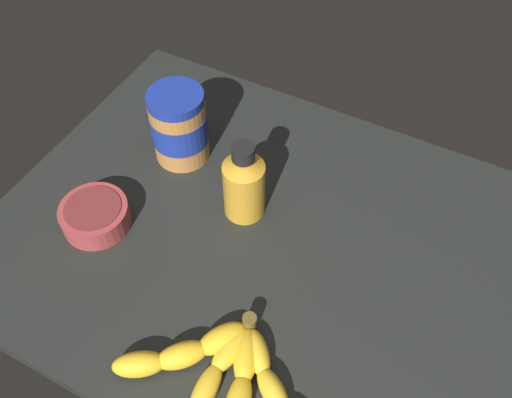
{
  "coord_description": "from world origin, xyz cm",
  "views": [
    {
      "loc": [
        21.12,
        -43.45,
        70.9
      ],
      "look_at": [
        -3.71,
        3.79,
        3.74
      ],
      "focal_mm": 38.76,
      "sensor_mm": 36.0,
      "label": 1
    }
  ],
  "objects_px": {
    "honey_bottle": "(244,184)",
    "peanut_butter_jar": "(179,126)",
    "banana_bunch": "(223,382)",
    "small_bowl": "(95,215)"
  },
  "relations": [
    {
      "from": "honey_bottle",
      "to": "peanut_butter_jar",
      "type": "bearing_deg",
      "value": 159.33
    },
    {
      "from": "peanut_butter_jar",
      "to": "honey_bottle",
      "type": "bearing_deg",
      "value": -20.67
    },
    {
      "from": "banana_bunch",
      "to": "small_bowl",
      "type": "bearing_deg",
      "value": 156.37
    },
    {
      "from": "banana_bunch",
      "to": "honey_bottle",
      "type": "distance_m",
      "value": 0.29
    },
    {
      "from": "banana_bunch",
      "to": "small_bowl",
      "type": "distance_m",
      "value": 0.33
    },
    {
      "from": "peanut_butter_jar",
      "to": "honey_bottle",
      "type": "distance_m",
      "value": 0.16
    },
    {
      "from": "banana_bunch",
      "to": "honey_bottle",
      "type": "height_order",
      "value": "honey_bottle"
    },
    {
      "from": "peanut_butter_jar",
      "to": "honey_bottle",
      "type": "xyz_separation_m",
      "value": [
        0.15,
        -0.06,
        -0.0
      ]
    },
    {
      "from": "peanut_butter_jar",
      "to": "honey_bottle",
      "type": "relative_size",
      "value": 0.93
    },
    {
      "from": "peanut_butter_jar",
      "to": "honey_bottle",
      "type": "height_order",
      "value": "honey_bottle"
    }
  ]
}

